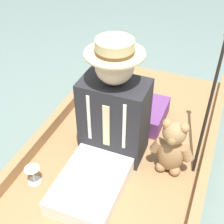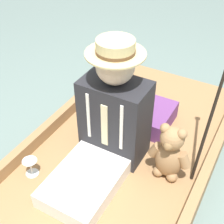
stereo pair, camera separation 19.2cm
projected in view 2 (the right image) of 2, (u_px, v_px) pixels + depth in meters
ground_plane at (110, 179)px, 2.12m from camera, size 16.00×16.00×0.00m
punt_boat at (110, 173)px, 2.08m from camera, size 1.19×2.62×0.21m
seat_cushion at (138, 112)px, 2.40m from camera, size 0.53×0.37×0.14m
seated_person at (109, 123)px, 1.93m from camera, size 0.42×0.81×0.83m
teddy_bear at (170, 153)px, 1.89m from camera, size 0.28×0.16×0.40m
wine_glass at (30, 164)px, 1.96m from camera, size 0.09×0.09×0.12m
walking_cane at (216, 100)px, 1.84m from camera, size 0.04×0.41×0.81m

